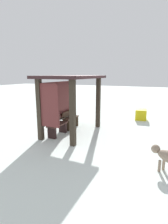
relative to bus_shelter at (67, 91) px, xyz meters
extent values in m
plane|color=white|center=(0.09, -0.18, -1.75)|extent=(60.00, 60.00, 0.00)
cube|color=#332A20|center=(-1.13, -0.86, -0.63)|extent=(0.17, 0.17, 2.25)
cube|color=#332A20|center=(1.31, -0.86, -0.63)|extent=(0.17, 0.17, 2.25)
cube|color=#332A20|center=(-1.13, 0.51, -0.63)|extent=(0.17, 0.17, 2.25)
cube|color=#332A20|center=(1.31, 0.51, -0.63)|extent=(0.17, 0.17, 2.25)
cube|color=#321D1F|center=(0.09, -0.18, 0.55)|extent=(2.96, 1.88, 0.11)
cube|color=maroon|center=(0.09, 0.51, -0.42)|extent=(2.27, 0.08, 1.55)
cube|color=#332A20|center=(0.09, 0.49, -1.25)|extent=(2.27, 0.06, 0.08)
cube|color=maroon|center=(-1.13, 0.06, -0.42)|extent=(0.08, 0.75, 1.55)
cube|color=#4E322B|center=(-0.46, 0.21, -1.30)|extent=(1.00, 0.39, 0.05)
cube|color=#4E322B|center=(-0.46, 0.38, -1.10)|extent=(0.95, 0.04, 0.20)
cube|color=black|center=(-0.06, 0.21, -1.54)|extent=(0.12, 0.33, 0.42)
cube|color=black|center=(-0.86, 0.21, -1.54)|extent=(0.12, 0.33, 0.42)
cube|color=#473326|center=(0.64, 0.21, -1.27)|extent=(1.00, 0.35, 0.03)
cube|color=#473326|center=(0.64, 0.36, -1.08)|extent=(0.95, 0.04, 0.20)
cube|color=#2E2114|center=(1.04, 0.21, -1.52)|extent=(0.12, 0.30, 0.46)
cube|color=#2E2114|center=(0.24, 0.21, -1.52)|extent=(0.12, 0.30, 0.46)
sphere|color=gray|center=(-1.51, -3.50, -1.24)|extent=(0.23, 0.23, 0.23)
cylinder|color=gray|center=(-1.56, -3.72, -1.60)|extent=(0.07, 0.07, 0.30)
cylinder|color=gray|center=(-1.70, -3.62, -1.60)|extent=(0.07, 0.07, 0.30)
cube|color=yellow|center=(3.59, -2.50, -1.47)|extent=(0.75, 0.63, 0.56)
camera|label=1|loc=(-6.17, -3.60, 0.66)|focal=28.31mm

